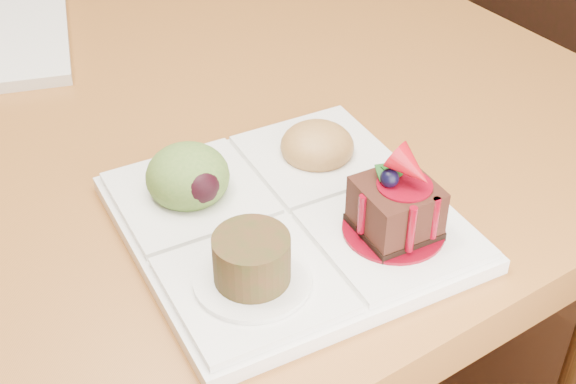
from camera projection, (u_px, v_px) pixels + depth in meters
ground at (22, 339)px, 1.51m from camera, size 6.00×6.00×0.00m
chair_right at (449, 23)px, 1.34m from camera, size 0.50×0.50×0.96m
sampler_plate at (284, 208)px, 0.59m from camera, size 0.25×0.25×0.09m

